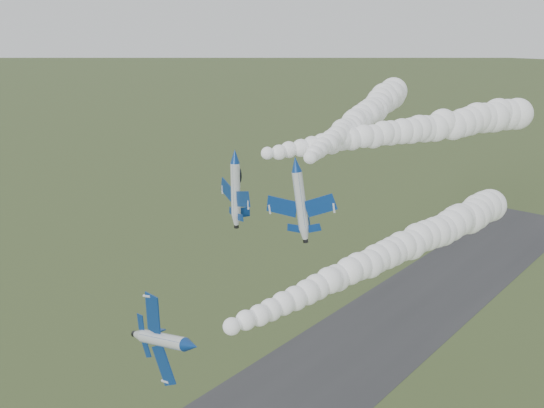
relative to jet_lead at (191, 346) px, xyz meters
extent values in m
cube|color=#323235|center=(-15.64, 36.40, -31.63)|extent=(24.00, 260.00, 0.04)
cylinder|color=silver|center=(-0.03, 0.10, -0.01)|extent=(2.41, 7.73, 1.67)
cone|color=navy|center=(-0.50, -4.68, -0.01)|extent=(1.86, 2.15, 1.67)
cone|color=silver|center=(0.42, 4.69, -0.01)|extent=(1.82, 1.79, 1.67)
cylinder|color=black|center=(0.51, 5.59, -0.01)|extent=(0.89, 0.62, 0.85)
ellipsoid|color=black|center=(0.26, -1.90, 0.12)|extent=(1.36, 2.70, 1.11)
cube|color=navy|center=(-0.80, 0.90, 2.57)|extent=(1.43, 2.28, 4.05)
cube|color=navy|center=(0.62, 0.76, -2.67)|extent=(1.43, 2.28, 4.05)
cube|color=navy|center=(-0.04, 3.92, 1.39)|extent=(0.66, 1.05, 1.77)
cube|color=navy|center=(0.72, 3.85, -1.41)|extent=(0.66, 1.05, 1.77)
cube|color=navy|center=(1.45, 3.56, 0.30)|extent=(2.08, 1.63, 0.63)
cylinder|color=silver|center=(-17.50, 24.97, 11.47)|extent=(4.07, 7.33, 1.33)
cone|color=navy|center=(-19.29, 20.67, 11.47)|extent=(1.97, 2.30, 1.33)
cone|color=silver|center=(-15.77, 29.11, 11.47)|extent=(1.84, 1.97, 1.33)
cylinder|color=black|center=(-15.43, 29.93, 11.47)|extent=(0.83, 0.75, 0.67)
ellipsoid|color=black|center=(-18.23, 23.22, 11.97)|extent=(1.79, 2.68, 0.89)
cube|color=navy|center=(-19.66, 26.64, 11.32)|extent=(4.55, 3.51, 0.15)
cube|color=navy|center=(-14.79, 24.60, 11.36)|extent=(4.55, 3.51, 0.15)
cube|color=navy|center=(-17.37, 28.92, 11.46)|extent=(2.00, 1.57, 0.10)
cube|color=navy|center=(-14.77, 27.84, 11.48)|extent=(2.00, 1.57, 0.10)
cube|color=navy|center=(-16.16, 28.19, 12.62)|extent=(0.65, 1.35, 1.94)
cylinder|color=silver|center=(-6.96, 24.93, 11.97)|extent=(3.52, 7.54, 1.50)
cone|color=navy|center=(-5.64, 20.44, 11.97)|extent=(1.99, 2.29, 1.50)
cone|color=silver|center=(-8.22, 29.26, 11.97)|extent=(1.89, 1.95, 1.50)
cylinder|color=black|center=(-8.47, 30.11, 11.97)|extent=(0.88, 0.72, 0.76)
ellipsoid|color=black|center=(-6.49, 23.08, 12.46)|extent=(1.67, 2.72, 1.00)
cube|color=navy|center=(-9.65, 24.88, 11.46)|extent=(4.47, 3.17, 0.71)
cube|color=navy|center=(-4.62, 26.35, 12.22)|extent=(4.47, 3.17, 0.71)
cube|color=navy|center=(-9.34, 28.10, 11.77)|extent=(1.96, 1.43, 0.34)
cube|color=navy|center=(-6.65, 28.89, 12.18)|extent=(1.96, 1.43, 0.34)
cube|color=navy|center=(-8.10, 28.25, 13.11)|extent=(0.77, 1.46, 1.94)
camera|label=1|loc=(38.20, -33.77, 29.39)|focal=40.00mm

